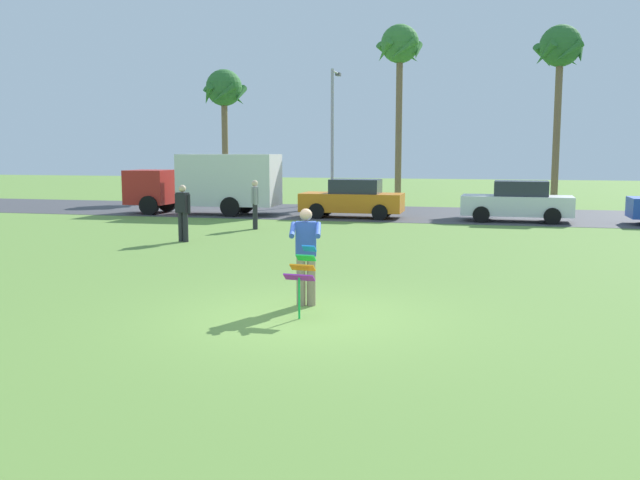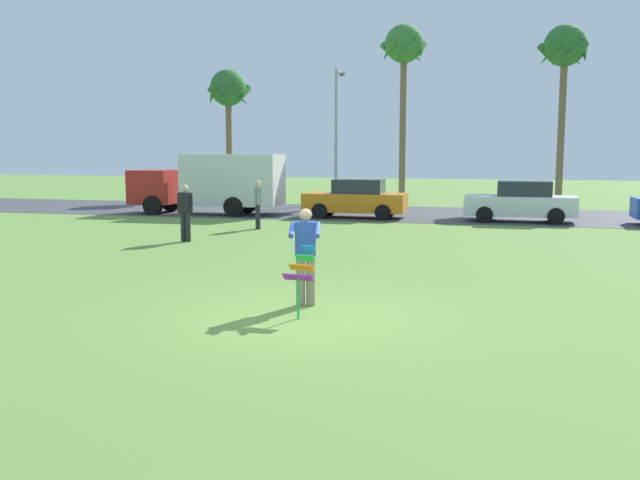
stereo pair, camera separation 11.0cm
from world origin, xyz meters
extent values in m
plane|color=olive|center=(0.00, 0.00, 0.00)|extent=(120.00, 120.00, 0.00)
cube|color=#424247|center=(0.00, 19.44, 0.01)|extent=(120.00, 8.00, 0.01)
cylinder|color=gray|center=(-0.13, 0.82, 0.45)|extent=(0.16, 0.16, 0.90)
cylinder|color=gray|center=(-0.31, 0.78, 0.45)|extent=(0.16, 0.16, 0.90)
cube|color=#2D4CA5|center=(-0.22, 0.80, 1.20)|extent=(0.40, 0.30, 0.60)
sphere|color=tan|center=(-0.22, 0.80, 1.62)|extent=(0.22, 0.22, 0.22)
cylinder|color=#2D4CA5|center=(0.05, 0.61, 1.38)|extent=(0.22, 0.59, 0.24)
cylinder|color=#2D4CA5|center=(-0.38, 0.51, 1.38)|extent=(0.22, 0.59, 0.24)
cube|color=blue|center=(-0.03, 0.31, 1.10)|extent=(0.23, 0.16, 0.12)
cube|color=green|center=(-0.04, 0.15, 0.96)|extent=(0.33, 0.16, 0.12)
cube|color=orange|center=(-0.05, -0.01, 0.83)|extent=(0.43, 0.17, 0.12)
cube|color=purple|center=(-0.07, -0.17, 0.69)|extent=(0.52, 0.18, 0.12)
cylinder|color=green|center=(-0.07, -0.17, 0.35)|extent=(0.04, 0.04, 0.69)
cube|color=#B2231E|center=(-11.87, 16.94, 1.17)|extent=(1.87, 1.97, 1.50)
cube|color=silver|center=(-8.17, 17.07, 1.52)|extent=(4.27, 2.15, 2.20)
cylinder|color=black|center=(-11.48, 16.03, 0.42)|extent=(0.85, 0.31, 0.84)
cylinder|color=black|center=(-11.55, 17.87, 0.42)|extent=(0.85, 0.31, 0.84)
cylinder|color=black|center=(-7.78, 16.17, 0.42)|extent=(0.85, 0.31, 0.84)
cylinder|color=black|center=(-7.85, 18.01, 0.42)|extent=(0.85, 0.31, 0.84)
cube|color=orange|center=(-2.74, 17.04, 0.64)|extent=(4.21, 1.72, 0.76)
cube|color=#282D38|center=(-2.59, 17.04, 1.30)|extent=(2.02, 1.40, 0.60)
cylinder|color=black|center=(-4.04, 16.23, 0.32)|extent=(0.64, 0.22, 0.64)
cylinder|color=black|center=(-4.05, 17.84, 0.32)|extent=(0.64, 0.22, 0.64)
cylinder|color=black|center=(-1.43, 16.24, 0.32)|extent=(0.64, 0.22, 0.64)
cylinder|color=black|center=(-1.44, 17.86, 0.32)|extent=(0.64, 0.22, 0.64)
cube|color=white|center=(3.83, 17.04, 0.64)|extent=(4.24, 1.81, 0.76)
cube|color=#282D38|center=(3.98, 17.04, 1.30)|extent=(2.05, 1.45, 0.60)
cylinder|color=black|center=(2.51, 16.27, 0.32)|extent=(0.65, 0.24, 0.64)
cylinder|color=black|center=(2.55, 17.88, 0.32)|extent=(0.65, 0.24, 0.64)
cylinder|color=black|center=(5.12, 16.20, 0.32)|extent=(0.65, 0.24, 0.64)
cylinder|color=black|center=(5.16, 17.82, 0.32)|extent=(0.65, 0.24, 0.64)
cylinder|color=brown|center=(-12.40, 27.01, 3.11)|extent=(0.36, 0.36, 6.22)
sphere|color=#2D6B2D|center=(-12.40, 27.01, 6.42)|extent=(2.10, 2.10, 2.10)
cone|color=#2D6B2D|center=(-11.45, 27.01, 5.97)|extent=(0.44, 1.56, 1.28)
cone|color=#2D6B2D|center=(-12.10, 27.91, 5.97)|extent=(1.62, 0.90, 1.28)
cone|color=#2D6B2D|center=(-13.16, 27.57, 5.97)|extent=(1.27, 1.52, 1.28)
cone|color=#2D6B2D|center=(-13.16, 26.45, 5.97)|extent=(1.27, 1.52, 1.28)
cone|color=#2D6B2D|center=(-12.10, 26.10, 5.97)|extent=(1.62, 0.90, 1.28)
cylinder|color=brown|center=(-2.30, 27.73, 4.21)|extent=(0.36, 0.36, 8.42)
sphere|color=#387A33|center=(-2.30, 27.73, 8.62)|extent=(2.10, 2.10, 2.10)
cone|color=#387A33|center=(-1.35, 27.73, 8.17)|extent=(0.44, 1.56, 1.28)
cone|color=#387A33|center=(-2.01, 28.63, 8.17)|extent=(1.62, 0.90, 1.28)
cone|color=#387A33|center=(-3.07, 28.29, 8.17)|extent=(1.27, 1.52, 1.28)
cone|color=#387A33|center=(-3.07, 27.17, 8.17)|extent=(1.27, 1.52, 1.28)
cone|color=#387A33|center=(-2.01, 26.83, 8.17)|extent=(1.62, 0.90, 1.28)
cylinder|color=brown|center=(6.01, 26.89, 3.94)|extent=(0.36, 0.36, 7.88)
sphere|color=#2D6B2D|center=(6.01, 26.89, 8.08)|extent=(2.10, 2.10, 2.10)
cone|color=#2D6B2D|center=(6.96, 26.89, 7.63)|extent=(0.44, 1.56, 1.28)
cone|color=#2D6B2D|center=(6.30, 27.79, 7.63)|extent=(1.62, 0.90, 1.28)
cone|color=#2D6B2D|center=(5.24, 27.45, 7.63)|extent=(1.27, 1.52, 1.28)
cone|color=#2D6B2D|center=(5.24, 26.33, 7.63)|extent=(1.27, 1.52, 1.28)
cone|color=#2D6B2D|center=(6.30, 25.98, 7.63)|extent=(1.62, 0.90, 1.28)
cylinder|color=#9E9EA3|center=(-5.35, 24.53, 3.50)|extent=(0.16, 0.16, 7.00)
cylinder|color=#9E9EA3|center=(-5.35, 25.23, 6.90)|extent=(0.10, 1.40, 0.10)
cube|color=#4C4C51|center=(-5.35, 25.88, 6.86)|extent=(0.24, 0.44, 0.16)
cylinder|color=#26262B|center=(-6.25, 8.29, 0.45)|extent=(0.16, 0.16, 0.90)
cylinder|color=#26262B|center=(-6.07, 8.24, 0.45)|extent=(0.16, 0.16, 0.90)
cube|color=black|center=(-6.16, 8.26, 1.20)|extent=(0.40, 0.30, 0.60)
sphere|color=beige|center=(-6.16, 8.26, 1.62)|extent=(0.22, 0.22, 0.22)
cylinder|color=black|center=(-6.39, 8.32, 1.17)|extent=(0.09, 0.09, 0.58)
cylinder|color=black|center=(-5.93, 8.21, 1.17)|extent=(0.09, 0.09, 0.58)
cylinder|color=#26262B|center=(-5.17, 11.99, 0.45)|extent=(0.16, 0.16, 0.90)
cylinder|color=#26262B|center=(-5.25, 12.15, 0.45)|extent=(0.16, 0.16, 0.90)
cube|color=gray|center=(-5.21, 12.07, 1.20)|extent=(0.35, 0.42, 0.60)
sphere|color=beige|center=(-5.21, 12.07, 1.62)|extent=(0.22, 0.22, 0.22)
cylinder|color=gray|center=(-5.11, 11.85, 1.17)|extent=(0.09, 0.09, 0.58)
cylinder|color=gray|center=(-5.31, 12.29, 1.17)|extent=(0.09, 0.09, 0.58)
camera|label=1|loc=(2.96, -10.66, 2.71)|focal=38.30mm
camera|label=2|loc=(3.06, -10.63, 2.71)|focal=38.30mm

